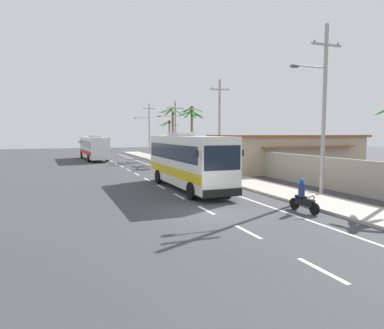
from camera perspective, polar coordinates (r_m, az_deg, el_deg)
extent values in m
plane|color=#3A3A3F|center=(17.10, 3.31, -8.00)|extent=(160.00, 160.00, 0.00)
cube|color=#A8A399|center=(28.90, 7.41, -2.48)|extent=(3.20, 90.00, 0.14)
cube|color=white|center=(10.97, 20.54, -15.94)|extent=(0.16, 2.00, 0.01)
cube|color=white|center=(14.16, 9.14, -10.85)|extent=(0.16, 2.00, 0.01)
cube|color=white|center=(17.75, 2.33, -7.50)|extent=(0.16, 2.00, 0.01)
cube|color=white|center=(21.54, -2.07, -5.24)|extent=(0.16, 2.00, 0.01)
cube|color=white|center=(25.44, -5.12, -3.65)|extent=(0.16, 2.00, 0.01)
cube|color=white|center=(29.41, -7.35, -2.47)|extent=(0.16, 2.00, 0.01)
cube|color=white|center=(33.42, -9.04, -1.58)|extent=(0.16, 2.00, 0.01)
cube|color=white|center=(37.46, -10.37, -0.87)|extent=(0.16, 2.00, 0.01)
cube|color=white|center=(41.52, -11.44, -0.31)|extent=(0.16, 2.00, 0.01)
cube|color=white|center=(45.60, -12.32, 0.16)|extent=(0.16, 2.00, 0.01)
cube|color=white|center=(49.69, -13.05, 0.55)|extent=(0.16, 2.00, 0.01)
cube|color=white|center=(53.78, -13.67, 0.88)|extent=(0.16, 2.00, 0.01)
cube|color=white|center=(57.89, -14.21, 1.16)|extent=(0.16, 2.00, 0.01)
cube|color=white|center=(61.99, -14.67, 1.41)|extent=(0.16, 2.00, 0.01)
cube|color=white|center=(32.13, -2.09, -1.79)|extent=(0.14, 70.00, 0.01)
cube|color=#9E998E|center=(34.12, 9.84, 0.43)|extent=(0.24, 60.00, 2.24)
cube|color=silver|center=(24.21, -0.72, 0.77)|extent=(2.46, 10.95, 3.30)
cube|color=#192333|center=(24.35, -0.89, 2.16)|extent=(2.49, 10.08, 1.06)
cube|color=#192333|center=(19.19, 4.98, 1.09)|extent=(2.23, 0.11, 1.39)
cube|color=yellow|center=(24.27, -0.72, -0.97)|extent=(2.49, 10.73, 0.59)
cube|color=black|center=(19.35, 5.06, -4.68)|extent=(2.37, 0.17, 0.44)
cube|color=#B7B7B7|center=(25.42, -1.81, 5.02)|extent=(1.34, 2.41, 0.28)
cube|color=black|center=(20.01, 8.30, 1.93)|extent=(0.12, 0.08, 0.36)
cube|color=black|center=(18.80, 0.90, 1.77)|extent=(0.12, 0.08, 0.36)
cylinder|color=black|center=(21.38, 5.90, -3.94)|extent=(0.32, 1.04, 1.04)
cylinder|color=black|center=(20.41, -0.06, -4.35)|extent=(0.32, 1.04, 1.04)
cylinder|color=black|center=(27.83, -0.81, -1.79)|extent=(0.32, 1.04, 1.04)
cylinder|color=black|center=(27.10, -5.52, -2.01)|extent=(0.32, 1.04, 1.04)
cube|color=white|center=(52.46, -15.83, 2.75)|extent=(3.11, 12.16, 2.93)
cube|color=#192333|center=(52.25, -15.81, 3.30)|extent=(3.09, 11.20, 0.94)
cube|color=#192333|center=(58.37, -16.70, 3.39)|extent=(2.27, 0.22, 1.23)
cube|color=red|center=(52.49, -15.81, 2.03)|extent=(3.14, 11.92, 0.53)
cube|color=black|center=(58.53, -16.67, 1.72)|extent=(2.42, 0.29, 0.44)
cube|color=#B7B7B7|center=(50.94, -15.62, 4.49)|extent=(1.50, 2.72, 0.28)
cube|color=black|center=(57.99, -18.07, 3.56)|extent=(0.12, 0.09, 0.36)
cube|color=black|center=(58.36, -15.30, 3.64)|extent=(0.12, 0.09, 0.36)
cylinder|color=black|center=(56.55, -17.63, 1.51)|extent=(0.38, 1.06, 1.04)
cylinder|color=black|center=(56.87, -15.21, 1.59)|extent=(0.38, 1.06, 1.04)
cylinder|color=black|center=(48.79, -16.57, 0.99)|extent=(0.38, 1.06, 1.04)
cylinder|color=black|center=(49.17, -13.78, 1.09)|extent=(0.38, 1.06, 1.04)
cylinder|color=black|center=(17.67, 19.45, -6.87)|extent=(0.15, 0.61, 0.60)
cylinder|color=black|center=(18.63, 16.46, -6.17)|extent=(0.17, 0.61, 0.60)
cube|color=black|center=(18.07, 18.05, -5.85)|extent=(0.33, 1.12, 0.36)
cube|color=black|center=(18.24, 17.41, -5.09)|extent=(0.29, 0.62, 0.12)
cylinder|color=gray|center=(17.70, 19.20, -5.85)|extent=(0.09, 0.32, 0.67)
cylinder|color=black|center=(17.69, 19.01, -4.40)|extent=(0.56, 0.09, 0.04)
sphere|color=#EAEACC|center=(17.63, 19.28, -4.90)|extent=(0.14, 0.14, 0.14)
cylinder|color=navy|center=(18.15, 17.55, -4.06)|extent=(0.32, 0.32, 0.68)
sphere|color=blue|center=(18.09, 17.59, -2.59)|extent=(0.26, 0.26, 0.26)
cylinder|color=#9E9E99|center=(23.04, 20.86, 8.14)|extent=(0.24, 0.24, 10.45)
cube|color=#9E9E99|center=(23.61, 21.19, 17.87)|extent=(2.20, 0.12, 0.12)
cylinder|color=#4C4742|center=(23.07, 19.49, 18.54)|extent=(0.08, 0.08, 0.16)
cylinder|color=#4C4742|center=(24.21, 22.82, 17.78)|extent=(0.08, 0.08, 0.16)
cylinder|color=#9E9E99|center=(22.60, 18.84, 14.97)|extent=(2.30, 0.09, 0.09)
cube|color=#4C4C51|center=(21.89, 16.44, 15.21)|extent=(0.44, 0.24, 0.14)
cylinder|color=#9E9E99|center=(35.52, 4.53, 6.35)|extent=(0.24, 0.24, 9.26)
cube|color=#9E9E99|center=(35.78, 4.58, 12.17)|extent=(2.12, 0.12, 0.12)
cylinder|color=#4C4742|center=(35.44, 3.31, 12.44)|extent=(0.08, 0.08, 0.16)
cylinder|color=#4C4742|center=(36.16, 5.82, 12.28)|extent=(0.08, 0.08, 0.16)
cylinder|color=#9E9E99|center=(49.41, -2.76, 5.51)|extent=(0.24, 0.24, 8.39)
cube|color=#9E9E99|center=(49.53, -2.77, 9.19)|extent=(2.60, 0.12, 0.12)
cylinder|color=#4C4742|center=(49.22, -3.93, 9.35)|extent=(0.08, 0.08, 0.16)
cylinder|color=#4C4742|center=(49.87, -1.62, 9.30)|extent=(0.08, 0.08, 0.16)
cylinder|color=#9E9E99|center=(49.10, -4.09, 7.94)|extent=(2.37, 0.09, 0.09)
cube|color=#4C4C51|center=(48.77, -5.43, 7.88)|extent=(0.44, 0.24, 0.14)
cylinder|color=#9E9E99|center=(63.69, -7.03, 5.78)|extent=(0.24, 0.24, 9.22)
cube|color=#9E9E99|center=(63.84, -7.07, 9.09)|extent=(2.19, 0.12, 0.12)
cylinder|color=#4C4742|center=(63.64, -7.85, 9.20)|extent=(0.08, 0.08, 0.16)
cylinder|color=#4C4742|center=(64.06, -6.30, 9.19)|extent=(0.08, 0.08, 0.16)
cylinder|color=#9E9E99|center=(63.44, -8.17, 7.58)|extent=(2.54, 0.09, 0.09)
cube|color=#4C4C51|center=(63.17, -9.30, 7.52)|extent=(0.44, 0.24, 0.14)
cylinder|color=brown|center=(56.65, -3.74, 4.09)|extent=(0.25, 0.25, 5.67)
ellipsoid|color=#3D893D|center=(56.80, -2.91, 6.72)|extent=(1.76, 0.60, 0.78)
ellipsoid|color=#3D893D|center=(57.53, -3.75, 6.79)|extent=(0.88, 1.80, 0.59)
ellipsoid|color=#3D893D|center=(56.87, -4.58, 6.72)|extent=(1.67, 1.21, 0.76)
ellipsoid|color=#3D893D|center=(56.09, -4.33, 6.64)|extent=(1.63, 1.10, 0.96)
ellipsoid|color=#3D893D|center=(56.00, -3.18, 6.81)|extent=(1.00, 1.76, 0.66)
sphere|color=brown|center=(56.67, -3.75, 7.01)|extent=(0.56, 0.56, 0.56)
cylinder|color=brown|center=(46.73, -0.03, 4.80)|extent=(0.32, 0.32, 7.18)
ellipsoid|color=#3D893D|center=(47.24, 0.91, 8.96)|extent=(1.79, 0.56, 0.65)
ellipsoid|color=#3D893D|center=(47.68, 0.11, 8.91)|extent=(1.16, 1.71, 0.67)
ellipsoid|color=#3D893D|center=(47.39, -0.79, 8.89)|extent=(1.11, 1.71, 0.74)
ellipsoid|color=#3D893D|center=(46.66, -1.03, 8.90)|extent=(1.74, 0.62, 0.82)
ellipsoid|color=#3D893D|center=(46.00, -0.04, 8.95)|extent=(0.97, 1.71, 0.82)
ellipsoid|color=#3D893D|center=(46.26, 0.77, 9.03)|extent=(1.11, 1.73, 0.66)
sphere|color=brown|center=(46.85, -0.03, 9.26)|extent=(0.56, 0.56, 0.56)
cylinder|color=brown|center=(42.90, -0.04, 4.31)|extent=(0.25, 0.25, 6.50)
ellipsoid|color=#28702D|center=(43.40, 0.92, 8.14)|extent=(1.78, 0.67, 1.03)
ellipsoid|color=#28702D|center=(43.83, 0.39, 8.36)|extent=(1.52, 1.64, 0.67)
ellipsoid|color=#28702D|center=(43.81, -0.52, 8.34)|extent=(0.43, 1.88, 0.69)
ellipsoid|color=#28702D|center=(43.13, -1.23, 8.32)|extent=(1.76, 1.26, 0.79)
ellipsoid|color=#28702D|center=(42.25, -0.66, 8.22)|extent=(1.61, 1.33, 1.03)
ellipsoid|color=#28702D|center=(42.16, 0.26, 8.19)|extent=(0.52, 1.74, 1.08)
ellipsoid|color=#28702D|center=(42.47, 0.93, 8.28)|extent=(1.30, 1.68, 0.93)
sphere|color=brown|center=(42.98, -0.04, 8.72)|extent=(0.56, 0.56, 0.56)
cylinder|color=brown|center=(51.68, -3.18, 4.96)|extent=(0.33, 0.33, 7.42)
ellipsoid|color=#337F33|center=(52.22, -2.26, 8.56)|extent=(1.99, 0.69, 1.17)
ellipsoid|color=#337F33|center=(52.68, -2.91, 8.51)|extent=(1.39, 1.81, 1.20)
ellipsoid|color=#337F33|center=(52.53, -3.88, 8.58)|extent=(1.07, 2.00, 1.08)
ellipsoid|color=#337F33|center=(51.78, -4.36, 8.80)|extent=(2.13, 0.97, 0.78)
ellipsoid|color=#337F33|center=(51.18, -4.13, 8.80)|extent=(2.10, 1.01, 0.86)
ellipsoid|color=#337F33|center=(50.76, -3.14, 8.85)|extent=(0.89, 2.12, 0.83)
ellipsoid|color=#337F33|center=(51.25, -2.31, 8.61)|extent=(1.48, 1.76, 1.20)
sphere|color=brown|center=(51.80, -3.20, 9.12)|extent=(0.56, 0.56, 0.56)
cube|color=tan|center=(37.27, 15.52, 1.67)|extent=(14.85, 6.01, 3.48)
cube|color=brown|center=(37.21, 15.59, 4.53)|extent=(15.74, 6.37, 0.24)
cube|color=brown|center=(34.60, 18.87, 2.77)|extent=(10.39, 0.80, 0.10)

